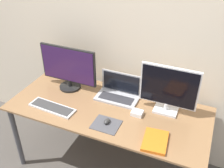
{
  "coord_description": "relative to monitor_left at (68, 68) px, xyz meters",
  "views": [
    {
      "loc": [
        0.74,
        -1.26,
        2.1
      ],
      "look_at": [
        0.01,
        0.44,
        0.93
      ],
      "focal_mm": 42.0,
      "sensor_mm": 36.0,
      "label": 1
    }
  ],
  "objects": [
    {
      "name": "monitor_left",
      "position": [
        0.0,
        0.0,
        0.0
      ],
      "size": [
        0.55,
        0.2,
        0.42
      ],
      "color": "black",
      "rests_on": "desk"
    },
    {
      "name": "keyboard",
      "position": [
        0.03,
        -0.35,
        -0.21
      ],
      "size": [
        0.42,
        0.16,
        0.02
      ],
      "color": "silver",
      "rests_on": "desk"
    },
    {
      "name": "monitor_right",
      "position": [
        0.93,
        0.0,
        0.01
      ],
      "size": [
        0.47,
        0.14,
        0.42
      ],
      "color": "silver",
      "rests_on": "desk"
    },
    {
      "name": "wall_back",
      "position": [
        0.47,
        0.28,
        0.31
      ],
      "size": [
        7.0,
        0.05,
        2.5
      ],
      "color": "beige",
      "rests_on": "ground_plane"
    },
    {
      "name": "power_brick",
      "position": [
        0.73,
        -0.14,
        -0.2
      ],
      "size": [
        0.09,
        0.08,
        0.04
      ],
      "color": "white",
      "rests_on": "desk"
    },
    {
      "name": "book",
      "position": [
        0.95,
        -0.39,
        -0.2
      ],
      "size": [
        0.2,
        0.25,
        0.02
      ],
      "color": "orange",
      "rests_on": "desk"
    },
    {
      "name": "desk",
      "position": [
        0.47,
        -0.15,
        -0.3
      ],
      "size": [
        1.72,
        0.74,
        0.72
      ],
      "color": "olive",
      "rests_on": "ground_plane"
    },
    {
      "name": "mouse",
      "position": [
        0.54,
        -0.34,
        -0.19
      ],
      "size": [
        0.04,
        0.07,
        0.03
      ],
      "color": "#333333",
      "rests_on": "mousepad"
    },
    {
      "name": "mousepad",
      "position": [
        0.54,
        -0.36,
        -0.21
      ],
      "size": [
        0.22,
        0.18,
        0.0
      ],
      "color": "#47474C",
      "rests_on": "desk"
    },
    {
      "name": "laptop",
      "position": [
        0.49,
        0.04,
        -0.16
      ],
      "size": [
        0.38,
        0.21,
        0.22
      ],
      "color": "#ADADB2",
      "rests_on": "desk"
    }
  ]
}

